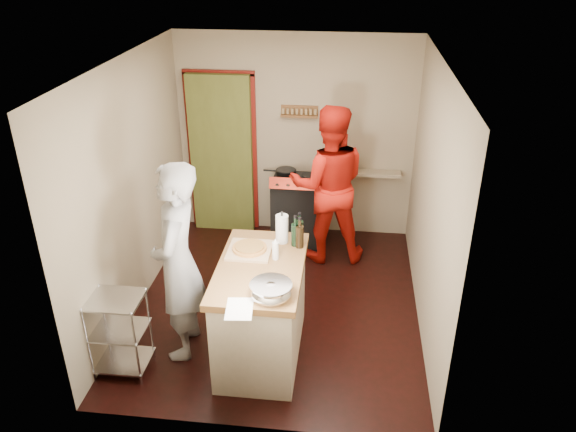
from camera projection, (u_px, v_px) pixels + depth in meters
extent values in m
plane|color=black|center=(278.00, 302.00, 6.16)|extent=(3.50, 3.50, 0.00)
cube|color=gray|center=(295.00, 137.00, 7.12)|extent=(3.00, 0.04, 2.60)
cube|color=#565B23|center=(224.00, 152.00, 7.38)|extent=(0.80, 0.40, 2.10)
cube|color=maroon|center=(191.00, 152.00, 7.36)|extent=(0.06, 0.06, 2.10)
cube|color=maroon|center=(255.00, 155.00, 7.27)|extent=(0.06, 0.06, 2.10)
cube|color=maroon|center=(218.00, 72.00, 6.84)|extent=(0.90, 0.06, 0.06)
cube|color=brown|center=(299.00, 116.00, 6.93)|extent=(0.46, 0.09, 0.03)
cube|color=brown|center=(300.00, 110.00, 6.94)|extent=(0.46, 0.02, 0.12)
cube|color=olive|center=(299.00, 111.00, 6.91)|extent=(0.42, 0.04, 0.07)
cube|color=gray|center=(369.00, 173.00, 7.12)|extent=(0.80, 0.18, 0.04)
cube|color=black|center=(354.00, 163.00, 7.08)|extent=(0.10, 0.14, 0.22)
cube|color=gray|center=(132.00, 188.00, 5.73)|extent=(0.04, 3.50, 2.60)
cube|color=gray|center=(431.00, 202.00, 5.42)|extent=(0.04, 3.50, 2.60)
cube|color=white|center=(276.00, 61.00, 4.98)|extent=(3.00, 3.50, 0.02)
cube|color=black|center=(296.00, 212.00, 7.24)|extent=(0.60, 0.55, 0.80)
cube|color=black|center=(297.00, 182.00, 7.04)|extent=(0.60, 0.55, 0.06)
cube|color=maroon|center=(294.00, 184.00, 6.76)|extent=(0.60, 0.15, 0.17)
cylinder|color=black|center=(286.00, 172.00, 7.14)|extent=(0.26, 0.26, 0.05)
cylinder|color=silver|center=(88.00, 345.00, 4.91)|extent=(0.02, 0.02, 0.80)
cylinder|color=silver|center=(136.00, 349.00, 4.87)|extent=(0.02, 0.02, 0.80)
cylinder|color=silver|center=(104.00, 320.00, 5.23)|extent=(0.02, 0.02, 0.80)
cylinder|color=silver|center=(150.00, 324.00, 5.18)|extent=(0.02, 0.02, 0.80)
cube|color=silver|center=(124.00, 360.00, 5.18)|extent=(0.48, 0.40, 0.02)
cube|color=silver|center=(119.00, 330.00, 5.03)|extent=(0.48, 0.40, 0.02)
cube|color=silver|center=(114.00, 299.00, 4.88)|extent=(0.48, 0.40, 0.02)
cube|color=beige|center=(261.00, 313.00, 5.23)|extent=(0.70, 1.23, 0.91)
cube|color=olive|center=(260.00, 269.00, 5.01)|extent=(0.77, 1.30, 0.06)
cube|color=#D3B080|center=(250.00, 250.00, 5.21)|extent=(0.40, 0.40, 0.03)
cylinder|color=gold|center=(250.00, 248.00, 5.20)|extent=(0.32, 0.32, 0.02)
ellipsoid|color=silver|center=(271.00, 290.00, 4.56)|extent=(0.35, 0.35, 0.11)
cylinder|color=white|center=(282.00, 229.00, 5.32)|extent=(0.12, 0.12, 0.28)
cylinder|color=silver|center=(275.00, 251.00, 5.06)|extent=(0.06, 0.06, 0.17)
cube|color=white|center=(239.00, 309.00, 4.42)|extent=(0.24, 0.32, 0.00)
cylinder|color=black|center=(299.00, 228.00, 5.31)|extent=(0.08, 0.08, 0.31)
cylinder|color=black|center=(300.00, 233.00, 5.22)|extent=(0.08, 0.08, 0.31)
cylinder|color=black|center=(295.00, 231.00, 5.25)|extent=(0.08, 0.08, 0.31)
imported|color=#ADADB2|center=(178.00, 263.00, 5.07)|extent=(0.52, 0.74, 1.93)
imported|color=red|center=(328.00, 185.00, 6.62)|extent=(1.02, 0.84, 1.93)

